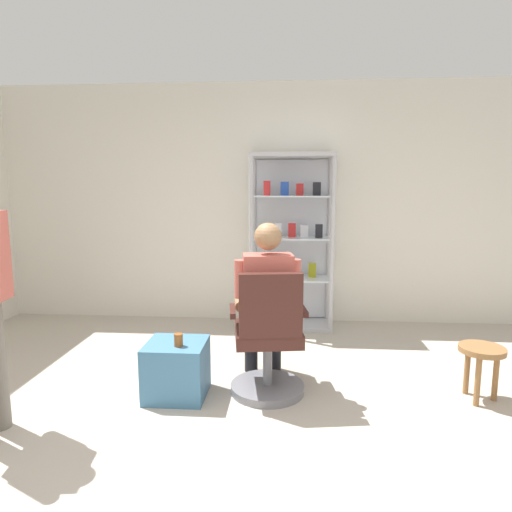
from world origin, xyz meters
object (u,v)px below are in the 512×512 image
(display_cabinet_main, at_px, (291,240))
(office_chair, at_px, (268,345))
(tea_glass, at_px, (178,340))
(wooden_stool, at_px, (481,357))
(storage_crate, at_px, (177,369))
(seated_shopkeeper, at_px, (266,297))

(display_cabinet_main, distance_m, office_chair, 1.85)
(display_cabinet_main, relative_size, office_chair, 1.98)
(display_cabinet_main, xyz_separation_m, tea_glass, (-0.81, -1.88, -0.51))
(display_cabinet_main, height_order, wooden_stool, display_cabinet_main)
(wooden_stool, bearing_deg, office_chair, -178.56)
(display_cabinet_main, relative_size, tea_glass, 20.72)
(office_chair, relative_size, storage_crate, 2.20)
(seated_shopkeeper, height_order, wooden_stool, seated_shopkeeper)
(office_chair, relative_size, tea_glass, 10.47)
(storage_crate, xyz_separation_m, tea_glass, (0.04, -0.07, 0.25))
(display_cabinet_main, height_order, seated_shopkeeper, display_cabinet_main)
(storage_crate, bearing_deg, office_chair, 4.65)
(office_chair, distance_m, tea_glass, 0.66)
(display_cabinet_main, xyz_separation_m, wooden_stool, (1.37, -1.71, -0.64))
(storage_crate, bearing_deg, wooden_stool, 2.42)
(storage_crate, relative_size, wooden_stool, 1.08)
(seated_shopkeeper, distance_m, wooden_stool, 1.62)
(storage_crate, bearing_deg, display_cabinet_main, 64.74)
(tea_glass, relative_size, wooden_stool, 0.23)
(office_chair, height_order, seated_shopkeeper, seated_shopkeeper)
(office_chair, bearing_deg, tea_glass, -168.96)
(seated_shopkeeper, bearing_deg, storage_crate, -161.67)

